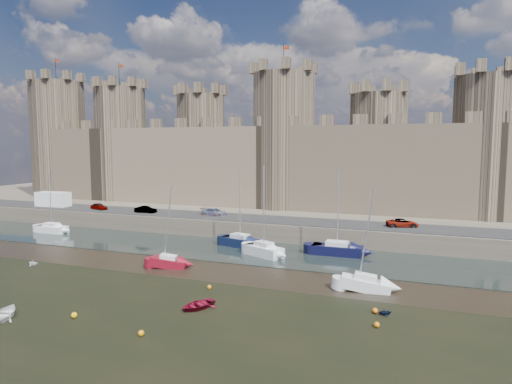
# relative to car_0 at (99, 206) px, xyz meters

# --- Properties ---
(ground) EXTENTS (160.00, 160.00, 0.00)m
(ground) POSITION_rel_car_0_xyz_m (25.64, -33.23, -3.08)
(ground) COLOR black
(ground) RESTS_ON ground
(seaweed_patch) EXTENTS (70.00, 34.00, 0.01)m
(seaweed_patch) POSITION_rel_car_0_xyz_m (25.64, -39.23, -3.08)
(seaweed_patch) COLOR black
(seaweed_patch) RESTS_ON ground
(water_channel) EXTENTS (160.00, 12.00, 0.08)m
(water_channel) POSITION_rel_car_0_xyz_m (25.64, -9.23, -3.04)
(water_channel) COLOR black
(water_channel) RESTS_ON ground
(quay) EXTENTS (160.00, 60.00, 2.50)m
(quay) POSITION_rel_car_0_xyz_m (25.64, 26.77, -1.83)
(quay) COLOR #4C443A
(quay) RESTS_ON ground
(road) EXTENTS (160.00, 7.00, 0.10)m
(road) POSITION_rel_car_0_xyz_m (25.64, 0.77, -0.53)
(road) COLOR black
(road) RESTS_ON quay
(castle) EXTENTS (108.50, 11.00, 29.00)m
(castle) POSITION_rel_car_0_xyz_m (25.00, 14.77, 8.59)
(castle) COLOR #42382B
(castle) RESTS_ON quay
(car_0) EXTENTS (3.67, 2.30, 1.16)m
(car_0) POSITION_rel_car_0_xyz_m (0.00, 0.00, 0.00)
(car_0) COLOR gray
(car_0) RESTS_ON quay
(car_1) EXTENTS (3.61, 1.53, 1.16)m
(car_1) POSITION_rel_car_0_xyz_m (9.51, -0.39, -0.00)
(car_1) COLOR gray
(car_1) RESTS_ON quay
(car_2) EXTENTS (4.15, 1.76, 1.19)m
(car_2) POSITION_rel_car_0_xyz_m (20.89, 1.22, 0.02)
(car_2) COLOR gray
(car_2) RESTS_ON quay
(car_3) EXTENTS (4.55, 3.11, 1.16)m
(car_3) POSITION_rel_car_0_xyz_m (48.56, 1.26, -0.00)
(car_3) COLOR gray
(car_3) RESTS_ON quay
(van) EXTENTS (6.11, 2.78, 2.60)m
(van) POSITION_rel_car_0_xyz_m (-10.16, 0.27, 0.72)
(van) COLOR white
(van) RESTS_ON quay
(sailboat_0) EXTENTS (5.10, 2.13, 9.42)m
(sailboat_0) POSITION_rel_car_0_xyz_m (-1.88, -8.54, -2.33)
(sailboat_0) COLOR white
(sailboat_0) RESTS_ON ground
(sailboat_1) EXTENTS (5.65, 3.37, 10.61)m
(sailboat_1) POSITION_rel_car_0_xyz_m (28.72, -7.13, -2.25)
(sailboat_1) COLOR #0E1632
(sailboat_1) RESTS_ON ground
(sailboat_2) EXTENTS (5.42, 3.90, 10.92)m
(sailboat_2) POSITION_rel_car_0_xyz_m (33.34, -10.75, -2.23)
(sailboat_2) COLOR white
(sailboat_2) RESTS_ON ground
(sailboat_3) EXTENTS (6.05, 2.40, 10.57)m
(sailboat_3) POSITION_rel_car_0_xyz_m (41.51, -7.05, -2.27)
(sailboat_3) COLOR black
(sailboat_3) RESTS_ON ground
(sailboat_4) EXTENTS (4.18, 2.51, 9.16)m
(sailboat_4) POSITION_rel_car_0_xyz_m (25.32, -19.20, -2.39)
(sailboat_4) COLOR maroon
(sailboat_4) RESTS_ON ground
(sailboat_5) EXTENTS (4.66, 2.20, 9.72)m
(sailboat_5) POSITION_rel_car_0_xyz_m (46.53, -19.49, -2.37)
(sailboat_5) COLOR silver
(sailboat_5) RESTS_ON ground
(dinghy_2) EXTENTS (3.20, 3.72, 0.65)m
(dinghy_2) POSITION_rel_car_0_xyz_m (21.29, -36.55, -2.76)
(dinghy_2) COLOR silver
(dinghy_2) RESTS_ON ground
(dinghy_3) EXTENTS (1.25, 1.09, 0.65)m
(dinghy_3) POSITION_rel_car_0_xyz_m (10.73, -23.86, -2.76)
(dinghy_3) COLOR white
(dinghy_3) RESTS_ON ground
(dinghy_4) EXTENTS (3.39, 3.81, 0.65)m
(dinghy_4) POSITION_rel_car_0_xyz_m (34.22, -29.19, -2.76)
(dinghy_4) COLOR maroon
(dinghy_4) RESTS_ON ground
(dinghy_7) EXTENTS (1.33, 1.24, 0.58)m
(dinghy_7) POSITION_rel_car_0_xyz_m (48.79, -25.21, -2.79)
(dinghy_7) COLOR black
(dinghy_7) RESTS_ON ground
(buoy_1) EXTENTS (0.40, 0.40, 0.40)m
(buoy_1) POSITION_rel_car_0_xyz_m (32.84, -24.27, -2.88)
(buoy_1) COLOR orange
(buoy_1) RESTS_ON ground
(buoy_2) EXTENTS (0.45, 0.45, 0.45)m
(buoy_2) POSITION_rel_car_0_xyz_m (33.08, -35.43, -2.86)
(buoy_2) COLOR orange
(buoy_2) RESTS_ON ground
(buoy_3) EXTENTS (0.45, 0.45, 0.45)m
(buoy_3) POSITION_rel_car_0_xyz_m (48.02, -25.07, -2.85)
(buoy_3) COLOR #DA6409
(buoy_3) RESTS_ON ground
(buoy_4) EXTENTS (0.48, 0.48, 0.48)m
(buoy_4) POSITION_rel_car_0_xyz_m (26.21, -34.45, -2.84)
(buoy_4) COLOR #F0A80A
(buoy_4) RESTS_ON ground
(buoy_5) EXTENTS (0.44, 0.44, 0.44)m
(buoy_5) POSITION_rel_car_0_xyz_m (48.45, -27.91, -2.86)
(buoy_5) COLOR orange
(buoy_5) RESTS_ON ground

